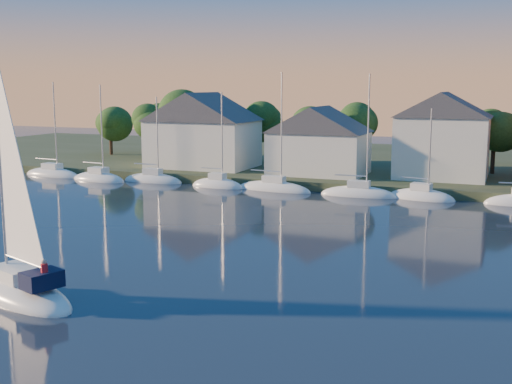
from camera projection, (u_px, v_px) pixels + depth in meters
The scene contains 8 objects.
shoreline_land at pixel (395, 167), 91.59m from camera, with size 160.00×50.00×2.00m, color #2E3B22.
wooden_dock at pixel (358, 191), 70.55m from camera, with size 120.00×3.00×1.00m, color brown.
clubhouse_west at pixel (203, 129), 83.18m from camera, with size 13.65×9.45×9.64m.
clubhouse_centre at pixel (319, 140), 76.49m from camera, with size 11.55×8.40×8.08m.
clubhouse_east at pixel (443, 134), 73.01m from camera, with size 10.50×8.40×9.80m.
tree_line at pixel (396, 121), 78.69m from camera, with size 93.40×5.40×8.90m.
moored_fleet at pixel (352, 195), 67.78m from camera, with size 87.50×2.40×12.05m.
hero_sailboat at pixel (18, 285), 35.33m from camera, with size 10.46×6.44×15.33m.
Camera 1 is at (15.60, -16.76, 11.49)m, focal length 45.00 mm.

